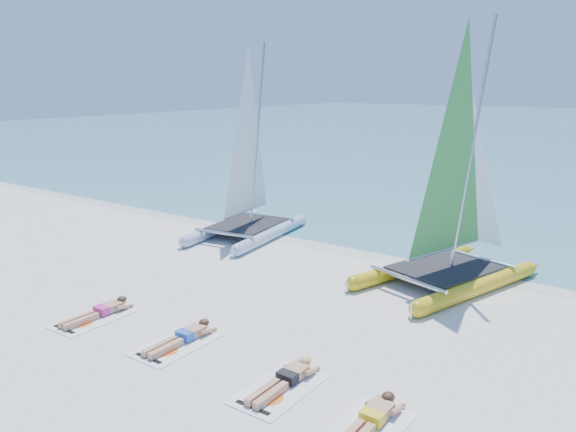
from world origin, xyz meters
name	(u,v)px	position (x,y,z in m)	size (l,w,h in m)	color
ground	(249,302)	(0.00, 0.00, 0.00)	(140.00, 140.00, 0.00)	white
wet_sand_strip	(357,249)	(0.00, 5.50, 0.00)	(140.00, 1.40, 0.01)	silver
catamaran_blue	(248,178)	(-3.99, 4.84, 2.05)	(3.05, 5.30, 6.86)	#C0DDFD
catamaran_yellow	(462,198)	(3.56, 4.60, 2.27)	(3.96, 5.79, 7.20)	orange
towel_a	(93,318)	(-2.29, -2.82, 0.01)	(1.00, 1.85, 0.02)	white
sunbather_a	(100,311)	(-2.29, -2.63, 0.12)	(0.37, 1.73, 0.26)	tan
towel_b	(177,344)	(0.24, -2.64, 0.01)	(1.00, 1.85, 0.02)	white
sunbather_b	(183,336)	(0.24, -2.45, 0.12)	(0.37, 1.73, 0.26)	tan
towel_c	(280,389)	(2.97, -2.79, 0.01)	(1.00, 1.85, 0.02)	white
sunbather_c	(286,378)	(2.97, -2.60, 0.12)	(0.37, 1.73, 0.26)	tan
towel_d	(365,431)	(4.78, -3.03, 0.01)	(1.00, 1.85, 0.02)	white
sunbather_d	(371,419)	(4.78, -2.84, 0.12)	(0.37, 1.73, 0.26)	tan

